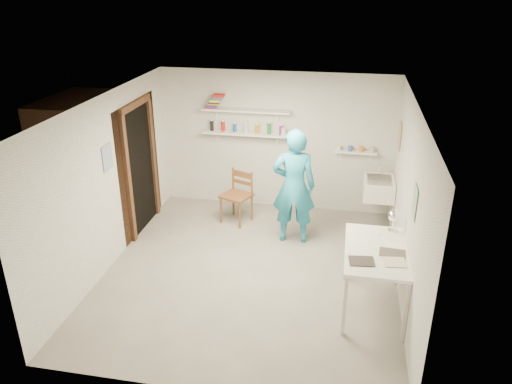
% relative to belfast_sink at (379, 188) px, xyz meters
% --- Properties ---
extents(floor, '(4.00, 4.50, 0.02)m').
position_rel_belfast_sink_xyz_m(floor, '(-1.75, -1.70, -0.71)').
color(floor, slate).
rests_on(floor, ground).
extents(ceiling, '(4.00, 4.50, 0.02)m').
position_rel_belfast_sink_xyz_m(ceiling, '(-1.75, -1.70, 1.71)').
color(ceiling, silver).
rests_on(ceiling, wall_back).
extents(wall_back, '(4.00, 0.02, 2.40)m').
position_rel_belfast_sink_xyz_m(wall_back, '(-1.75, 0.56, 0.50)').
color(wall_back, silver).
rests_on(wall_back, ground).
extents(wall_front, '(4.00, 0.02, 2.40)m').
position_rel_belfast_sink_xyz_m(wall_front, '(-1.75, -3.96, 0.50)').
color(wall_front, silver).
rests_on(wall_front, ground).
extents(wall_left, '(0.02, 4.50, 2.40)m').
position_rel_belfast_sink_xyz_m(wall_left, '(-3.76, -1.70, 0.50)').
color(wall_left, silver).
rests_on(wall_left, ground).
extents(wall_right, '(0.02, 4.50, 2.40)m').
position_rel_belfast_sink_xyz_m(wall_right, '(0.26, -1.70, 0.50)').
color(wall_right, silver).
rests_on(wall_right, ground).
extents(doorway_recess, '(0.02, 0.90, 2.00)m').
position_rel_belfast_sink_xyz_m(doorway_recess, '(-3.74, -0.65, 0.30)').
color(doorway_recess, black).
rests_on(doorway_recess, wall_left).
extents(corridor_box, '(1.40, 1.50, 2.10)m').
position_rel_belfast_sink_xyz_m(corridor_box, '(-4.45, -0.65, 0.35)').
color(corridor_box, brown).
rests_on(corridor_box, ground).
extents(door_lintel, '(0.06, 1.05, 0.10)m').
position_rel_belfast_sink_xyz_m(door_lintel, '(-3.72, -0.65, 1.35)').
color(door_lintel, brown).
rests_on(door_lintel, wall_left).
extents(door_jamb_near, '(0.06, 0.10, 2.00)m').
position_rel_belfast_sink_xyz_m(door_jamb_near, '(-3.72, -1.15, 0.30)').
color(door_jamb_near, brown).
rests_on(door_jamb_near, ground).
extents(door_jamb_far, '(0.06, 0.10, 2.00)m').
position_rel_belfast_sink_xyz_m(door_jamb_far, '(-3.72, -0.15, 0.30)').
color(door_jamb_far, brown).
rests_on(door_jamb_far, ground).
extents(shelf_lower, '(1.50, 0.22, 0.03)m').
position_rel_belfast_sink_xyz_m(shelf_lower, '(-2.25, 0.43, 0.65)').
color(shelf_lower, white).
rests_on(shelf_lower, wall_back).
extents(shelf_upper, '(1.50, 0.22, 0.03)m').
position_rel_belfast_sink_xyz_m(shelf_upper, '(-2.25, 0.43, 1.05)').
color(shelf_upper, white).
rests_on(shelf_upper, wall_back).
extents(ledge_shelf, '(0.70, 0.14, 0.03)m').
position_rel_belfast_sink_xyz_m(ledge_shelf, '(-0.40, 0.47, 0.42)').
color(ledge_shelf, white).
rests_on(ledge_shelf, wall_back).
extents(poster_left, '(0.01, 0.28, 0.36)m').
position_rel_belfast_sink_xyz_m(poster_left, '(-3.74, -1.65, 0.85)').
color(poster_left, '#334C7F').
rests_on(poster_left, wall_left).
extents(poster_right_a, '(0.01, 0.34, 0.42)m').
position_rel_belfast_sink_xyz_m(poster_right_a, '(0.24, 0.10, 0.85)').
color(poster_right_a, '#995933').
rests_on(poster_right_a, wall_right).
extents(poster_right_b, '(0.01, 0.30, 0.38)m').
position_rel_belfast_sink_xyz_m(poster_right_b, '(0.24, -2.25, 0.80)').
color(poster_right_b, '#3F724C').
rests_on(poster_right_b, wall_right).
extents(belfast_sink, '(0.48, 0.60, 0.30)m').
position_rel_belfast_sink_xyz_m(belfast_sink, '(0.00, 0.00, 0.00)').
color(belfast_sink, white).
rests_on(belfast_sink, wall_right).
extents(man, '(0.69, 0.49, 1.81)m').
position_rel_belfast_sink_xyz_m(man, '(-1.29, -0.67, 0.20)').
color(man, teal).
rests_on(man, ground).
extents(wall_clock, '(0.33, 0.06, 0.32)m').
position_rel_belfast_sink_xyz_m(wall_clock, '(-1.27, -0.45, 0.51)').
color(wall_clock, beige).
rests_on(wall_clock, man).
extents(wooden_chair, '(0.57, 0.56, 0.94)m').
position_rel_belfast_sink_xyz_m(wooden_chair, '(-2.29, -0.22, -0.23)').
color(wooden_chair, brown).
rests_on(wooden_chair, ground).
extents(work_table, '(0.75, 1.25, 0.83)m').
position_rel_belfast_sink_xyz_m(work_table, '(-0.11, -2.22, -0.28)').
color(work_table, white).
rests_on(work_table, ground).
extents(desk_lamp, '(0.16, 0.16, 0.16)m').
position_rel_belfast_sink_xyz_m(desk_lamp, '(0.10, -1.72, 0.35)').
color(desk_lamp, white).
rests_on(desk_lamp, work_table).
extents(spray_cans, '(1.26, 0.06, 0.17)m').
position_rel_belfast_sink_xyz_m(spray_cans, '(-2.25, 0.43, 0.75)').
color(spray_cans, black).
rests_on(spray_cans, shelf_lower).
extents(book_stack, '(0.32, 0.14, 0.22)m').
position_rel_belfast_sink_xyz_m(book_stack, '(-2.78, 0.43, 1.18)').
color(book_stack, red).
rests_on(book_stack, shelf_upper).
extents(ledge_pots, '(0.48, 0.07, 0.09)m').
position_rel_belfast_sink_xyz_m(ledge_pots, '(-0.40, 0.47, 0.48)').
color(ledge_pots, silver).
rests_on(ledge_pots, ledge_shelf).
extents(papers, '(0.30, 0.22, 0.02)m').
position_rel_belfast_sink_xyz_m(papers, '(-0.11, -2.22, 0.14)').
color(papers, silver).
rests_on(papers, work_table).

